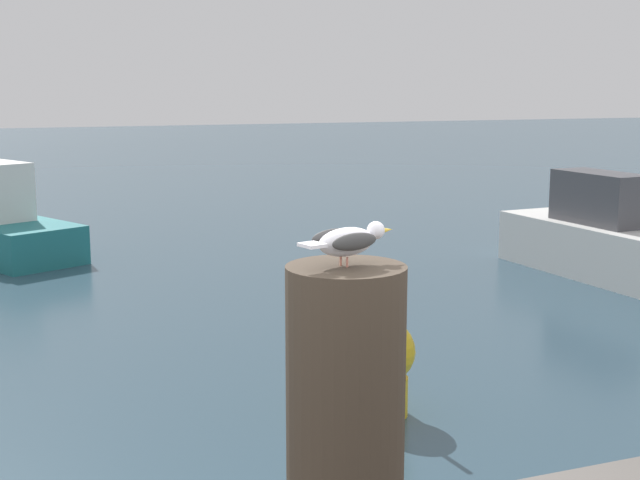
% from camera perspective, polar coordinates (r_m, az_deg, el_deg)
% --- Properties ---
extents(mooring_post, '(0.43, 0.43, 1.11)m').
position_cam_1_polar(mooring_post, '(3.18, 1.67, -11.56)').
color(mooring_post, '#382D23').
rests_on(mooring_post, harbor_quay).
extents(seagull, '(0.39, 0.19, 0.14)m').
position_cam_1_polar(seagull, '(3.01, 1.83, -0.02)').
color(seagull, '#C67460').
rests_on(seagull, mooring_post).
extents(channel_buoy, '(0.56, 0.56, 1.33)m').
position_cam_1_polar(channel_buoy, '(7.80, 4.17, -8.03)').
color(channel_buoy, yellow).
rests_on(channel_buoy, ground_plane).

